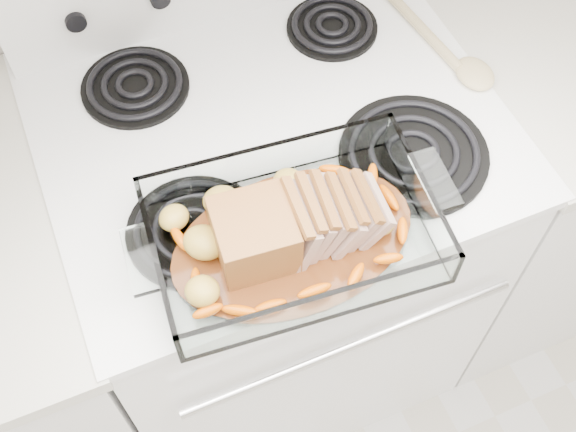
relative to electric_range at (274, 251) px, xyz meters
name	(u,v)px	position (x,y,z in m)	size (l,w,h in m)	color
electric_range	(274,251)	(0.00, 0.00, 0.00)	(0.78, 0.70, 1.12)	white
counter_right	(526,163)	(0.66, 0.00, -0.02)	(0.58, 0.68, 0.93)	white
baking_dish	(293,236)	(-0.06, -0.24, 0.48)	(0.41, 0.27, 0.08)	white
pork_roast	(284,229)	(-0.07, -0.24, 0.51)	(0.26, 0.11, 0.09)	brown
roast_vegetables	(283,218)	(-0.06, -0.21, 0.49)	(0.32, 0.17, 0.04)	#F46600
wooden_spoon	(451,54)	(0.36, 0.01, 0.46)	(0.09, 0.30, 0.02)	beige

